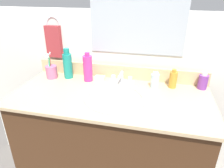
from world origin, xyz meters
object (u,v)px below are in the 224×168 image
at_px(faucet, 121,79).
at_px(bottle_soap_pink, 88,68).
at_px(cup_pink, 51,71).
at_px(soap_bar, 100,78).
at_px(bottle_oil_amber, 173,79).
at_px(bottle_gel_clear, 155,81).
at_px(bottle_cream_purple, 203,81).
at_px(bottle_mouthwash_teal, 68,65).
at_px(hand_towel, 54,42).

xyz_separation_m(faucet, bottle_soap_pink, (-0.22, -0.01, 0.06)).
bearing_deg(cup_pink, soap_bar, 7.98).
bearing_deg(cup_pink, bottle_oil_amber, 2.52).
xyz_separation_m(bottle_gel_clear, cup_pink, (-0.69, -0.00, 0.00)).
bearing_deg(bottle_cream_purple, bottle_soap_pink, -176.54).
distance_m(bottle_soap_pink, bottle_gel_clear, 0.44).
xyz_separation_m(bottle_soap_pink, soap_bar, (0.07, 0.03, -0.08)).
relative_size(bottle_gel_clear, cup_pink, 0.56).
xyz_separation_m(bottle_soap_pink, bottle_gel_clear, (0.44, -0.01, -0.04)).
height_order(bottle_soap_pink, bottle_mouthwash_teal, bottle_mouthwash_teal).
xyz_separation_m(bottle_oil_amber, bottle_cream_purple, (0.18, 0.02, -0.00)).
bearing_deg(bottle_soap_pink, bottle_cream_purple, 3.46).
height_order(bottle_mouthwash_teal, bottle_cream_purple, bottle_mouthwash_teal).
bearing_deg(cup_pink, bottle_cream_purple, 3.36).
height_order(bottle_mouthwash_teal, soap_bar, bottle_mouthwash_teal).
xyz_separation_m(hand_towel, bottle_gel_clear, (0.72, -0.13, -0.17)).
bearing_deg(bottle_cream_purple, soap_bar, -179.01).
bearing_deg(cup_pink, hand_towel, 101.50).
bearing_deg(cup_pink, bottle_soap_pink, 3.07).
distance_m(hand_towel, bottle_soap_pink, 0.33).
xyz_separation_m(bottle_oil_amber, bottle_mouthwash_teal, (-0.69, -0.01, 0.04)).
distance_m(hand_towel, bottle_cream_purple, 1.02).
height_order(bottle_soap_pink, soap_bar, bottle_soap_pink).
distance_m(bottle_oil_amber, bottle_mouthwash_teal, 0.69).
xyz_separation_m(bottle_oil_amber, bottle_soap_pink, (-0.54, -0.02, 0.03)).
distance_m(bottle_gel_clear, soap_bar, 0.37).
relative_size(hand_towel, bottle_oil_amber, 1.85).
height_order(bottle_oil_amber, bottle_cream_purple, bottle_oil_amber).
bearing_deg(bottle_soap_pink, bottle_oil_amber, 2.26).
bearing_deg(faucet, bottle_cream_purple, 4.29).
relative_size(hand_towel, soap_bar, 3.44).
distance_m(hand_towel, bottle_mouthwash_teal, 0.21).
bearing_deg(bottle_oil_amber, bottle_gel_clear, -163.42).
height_order(faucet, bottle_mouthwash_teal, bottle_mouthwash_teal).
xyz_separation_m(bottle_gel_clear, bottle_cream_purple, (0.28, 0.05, 0.00)).
relative_size(hand_towel, bottle_mouthwash_teal, 1.07).
distance_m(bottle_oil_amber, soap_bar, 0.47).
height_order(faucet, bottle_soap_pink, bottle_soap_pink).
height_order(faucet, bottle_oil_amber, bottle_oil_amber).
distance_m(hand_towel, bottle_gel_clear, 0.75).
relative_size(bottle_mouthwash_teal, cup_pink, 1.13).
bearing_deg(bottle_oil_amber, hand_towel, 173.57).
relative_size(bottle_mouthwash_teal, bottle_cream_purple, 1.86).
height_order(bottle_gel_clear, cup_pink, cup_pink).
xyz_separation_m(bottle_mouthwash_teal, cup_pink, (-0.11, -0.03, -0.04)).
relative_size(bottle_gel_clear, bottle_cream_purple, 0.93).
xyz_separation_m(bottle_gel_clear, soap_bar, (-0.36, 0.04, -0.04)).
bearing_deg(bottle_oil_amber, bottle_soap_pink, -177.74).
bearing_deg(faucet, bottle_gel_clear, -4.60).
xyz_separation_m(bottle_soap_pink, cup_pink, (-0.26, -0.01, -0.04)).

